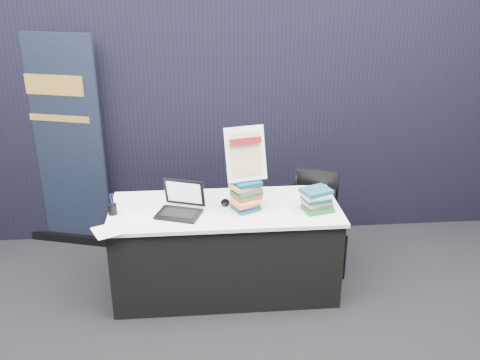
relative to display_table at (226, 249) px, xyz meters
name	(u,v)px	position (x,y,z in m)	size (l,w,h in m)	color
floor	(231,330)	(0.00, -0.55, -0.38)	(8.00, 8.00, 0.00)	black
wall_back	(208,25)	(0.00, 3.45, 1.37)	(8.00, 0.02, 3.50)	#AFACA5
drape_partition	(218,115)	(0.00, 1.05, 0.82)	(6.00, 0.08, 2.40)	black
display_table	(226,249)	(0.00, 0.00, 0.00)	(1.80, 0.75, 0.75)	black
laptop	(179,206)	(-0.36, -0.07, 0.43)	(0.38, 0.36, 0.25)	black
mouse	(225,202)	(0.00, 0.06, 0.39)	(0.07, 0.11, 0.04)	black
brochure_left	(114,229)	(-0.82, -0.30, 0.38)	(0.30, 0.21, 0.00)	white
brochure_mid	(133,218)	(-0.70, -0.12, 0.38)	(0.26, 0.19, 0.00)	white
brochure_right	(183,209)	(-0.33, 0.00, 0.38)	(0.25, 0.18, 0.00)	silver
pen_cup	(113,209)	(-0.86, -0.05, 0.42)	(0.07, 0.07, 0.08)	black
book_stack_tall	(246,195)	(0.16, -0.06, 0.50)	(0.24, 0.22, 0.24)	#175159
book_stack_short	(316,199)	(0.70, -0.11, 0.46)	(0.25, 0.22, 0.18)	#1B6523
info_sign	(246,154)	(0.16, -0.03, 0.82)	(0.33, 0.19, 0.42)	black
pullup_banner	(64,156)	(-1.42, 0.95, 0.50)	(0.84, 0.34, 1.99)	black
stacking_chair	(319,218)	(0.83, 0.28, 0.11)	(0.51, 0.53, 0.87)	black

